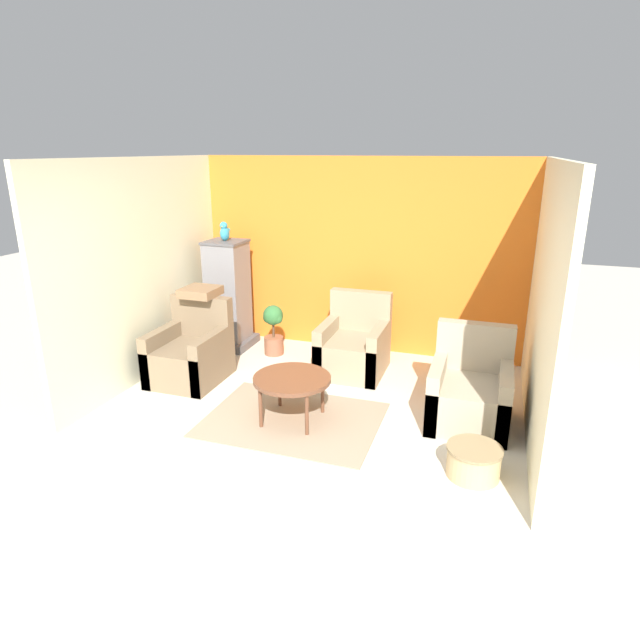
{
  "coord_description": "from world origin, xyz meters",
  "views": [
    {
      "loc": [
        1.66,
        -3.41,
        2.55
      ],
      "look_at": [
        0.0,
        1.56,
        0.86
      ],
      "focal_mm": 30.0,
      "sensor_mm": 36.0,
      "label": 1
    }
  ],
  "objects_px": {
    "birdcage": "(228,297)",
    "parrot": "(225,232)",
    "armchair_right": "(470,394)",
    "wicker_basket": "(474,460)",
    "armchair_middle": "(354,348)",
    "coffee_table": "(292,381)",
    "armchair_left": "(191,355)",
    "potted_plant": "(273,327)"
  },
  "relations": [
    {
      "from": "birdcage",
      "to": "parrot",
      "type": "relative_size",
      "value": 5.72
    },
    {
      "from": "armchair_right",
      "to": "wicker_basket",
      "type": "height_order",
      "value": "armchair_right"
    },
    {
      "from": "armchair_middle",
      "to": "parrot",
      "type": "xyz_separation_m",
      "value": [
        -1.81,
        0.32,
        1.25
      ]
    },
    {
      "from": "coffee_table",
      "to": "armchair_right",
      "type": "xyz_separation_m",
      "value": [
        1.63,
        0.53,
        -0.13
      ]
    },
    {
      "from": "armchair_left",
      "to": "birdcage",
      "type": "distance_m",
      "value": 1.21
    },
    {
      "from": "armchair_left",
      "to": "birdcage",
      "type": "height_order",
      "value": "birdcage"
    },
    {
      "from": "wicker_basket",
      "to": "coffee_table",
      "type": "bearing_deg",
      "value": 166.89
    },
    {
      "from": "parrot",
      "to": "wicker_basket",
      "type": "relative_size",
      "value": 0.56
    },
    {
      "from": "coffee_table",
      "to": "birdcage",
      "type": "xyz_separation_m",
      "value": [
        -1.56,
        1.7,
        0.26
      ]
    },
    {
      "from": "coffee_table",
      "to": "potted_plant",
      "type": "xyz_separation_m",
      "value": [
        -0.88,
        1.59,
        -0.06
      ]
    },
    {
      "from": "coffee_table",
      "to": "wicker_basket",
      "type": "relative_size",
      "value": 1.68
    },
    {
      "from": "coffee_table",
      "to": "potted_plant",
      "type": "distance_m",
      "value": 1.82
    },
    {
      "from": "armchair_left",
      "to": "armchair_middle",
      "type": "xyz_separation_m",
      "value": [
        1.71,
        0.82,
        0.0
      ]
    },
    {
      "from": "wicker_basket",
      "to": "armchair_left",
      "type": "bearing_deg",
      "value": 163.24
    },
    {
      "from": "armchair_left",
      "to": "potted_plant",
      "type": "height_order",
      "value": "armchair_left"
    },
    {
      "from": "armchair_right",
      "to": "potted_plant",
      "type": "bearing_deg",
      "value": 157.15
    },
    {
      "from": "coffee_table",
      "to": "armchair_right",
      "type": "relative_size",
      "value": 0.82
    },
    {
      "from": "coffee_table",
      "to": "armchair_left",
      "type": "xyz_separation_m",
      "value": [
        -1.47,
        0.56,
        -0.13
      ]
    },
    {
      "from": "armchair_left",
      "to": "armchair_middle",
      "type": "height_order",
      "value": "same"
    },
    {
      "from": "potted_plant",
      "to": "parrot",
      "type": "bearing_deg",
      "value": 171.05
    },
    {
      "from": "armchair_left",
      "to": "parrot",
      "type": "distance_m",
      "value": 1.69
    },
    {
      "from": "armchair_middle",
      "to": "potted_plant",
      "type": "relative_size",
      "value": 1.4
    },
    {
      "from": "armchair_right",
      "to": "coffee_table",
      "type": "bearing_deg",
      "value": -161.97
    },
    {
      "from": "armchair_right",
      "to": "parrot",
      "type": "relative_size",
      "value": 3.69
    },
    {
      "from": "armchair_right",
      "to": "armchair_middle",
      "type": "distance_m",
      "value": 1.62
    },
    {
      "from": "parrot",
      "to": "armchair_right",
      "type": "bearing_deg",
      "value": -20.06
    },
    {
      "from": "coffee_table",
      "to": "potted_plant",
      "type": "bearing_deg",
      "value": 118.98
    },
    {
      "from": "coffee_table",
      "to": "wicker_basket",
      "type": "height_order",
      "value": "coffee_table"
    },
    {
      "from": "parrot",
      "to": "coffee_table",
      "type": "bearing_deg",
      "value": -47.35
    },
    {
      "from": "armchair_left",
      "to": "armchair_right",
      "type": "height_order",
      "value": "same"
    },
    {
      "from": "potted_plant",
      "to": "wicker_basket",
      "type": "distance_m",
      "value": 3.29
    },
    {
      "from": "birdcage",
      "to": "potted_plant",
      "type": "bearing_deg",
      "value": -8.78
    },
    {
      "from": "coffee_table",
      "to": "birdcage",
      "type": "height_order",
      "value": "birdcage"
    },
    {
      "from": "parrot",
      "to": "potted_plant",
      "type": "height_order",
      "value": "parrot"
    },
    {
      "from": "parrot",
      "to": "wicker_basket",
      "type": "xyz_separation_m",
      "value": [
        3.3,
        -2.1,
        -1.4
      ]
    },
    {
      "from": "birdcage",
      "to": "parrot",
      "type": "height_order",
      "value": "parrot"
    },
    {
      "from": "birdcage",
      "to": "potted_plant",
      "type": "height_order",
      "value": "birdcage"
    },
    {
      "from": "coffee_table",
      "to": "wicker_basket",
      "type": "distance_m",
      "value": 1.8
    },
    {
      "from": "armchair_left",
      "to": "armchair_middle",
      "type": "relative_size",
      "value": 1.0
    },
    {
      "from": "birdcage",
      "to": "armchair_right",
      "type": "bearing_deg",
      "value": -20.02
    },
    {
      "from": "armchair_left",
      "to": "birdcage",
      "type": "relative_size",
      "value": 0.64
    },
    {
      "from": "armchair_right",
      "to": "wicker_basket",
      "type": "bearing_deg",
      "value": -83.88
    }
  ]
}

